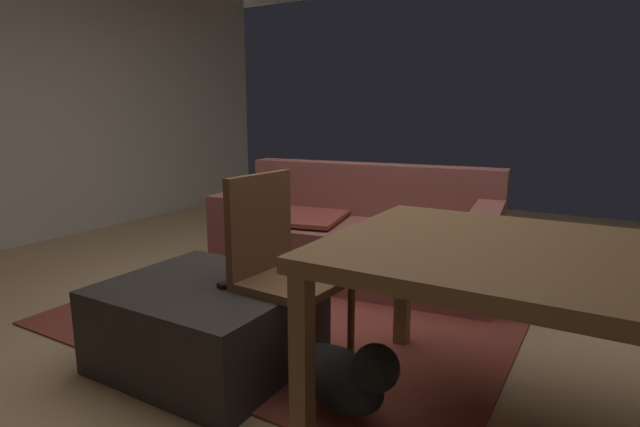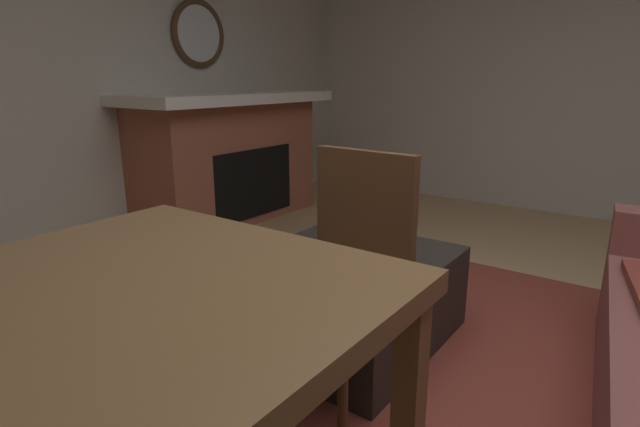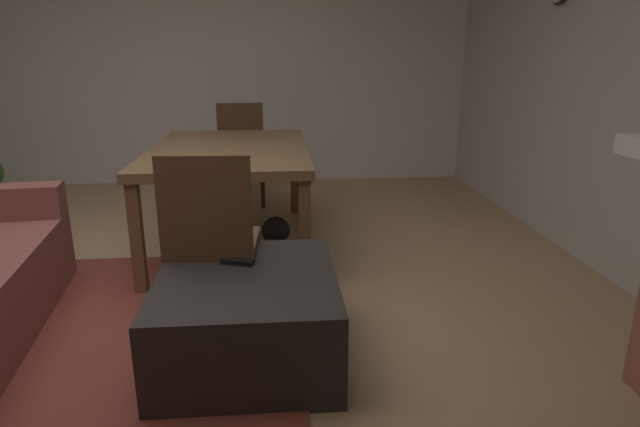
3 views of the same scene
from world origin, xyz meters
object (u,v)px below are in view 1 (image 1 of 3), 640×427
Objects in this scene: couch at (358,238)px; ottoman_coffee_table at (208,323)px; tv_remote at (234,283)px; dining_chair_west at (278,260)px; small_dog at (344,376)px; dining_table at (574,274)px.

couch reaches higher than ottoman_coffee_table.
tv_remote is (0.13, 0.05, 0.22)m from ottoman_coffee_table.
dining_chair_west is at bearing -79.86° from couch.
dining_table is at bearing 19.21° from small_dog.
dining_table reaches higher than tv_remote.
dining_chair_west is 1.72× the size of small_dog.
dining_chair_west is at bearing 58.95° from tv_remote.
tv_remote is 0.71m from small_dog.
couch is 1.80m from small_dog.
couch is 1.51m from tv_remote.
couch is 2.26× the size of ottoman_coffee_table.
small_dog is at bearing -5.92° from ottoman_coffee_table.
dining_table is at bearing -0.24° from dining_chair_west.
small_dog is (0.79, -0.08, -0.01)m from ottoman_coffee_table.
dining_chair_west is (-1.26, 0.01, -0.15)m from dining_table.
dining_chair_west is at bearing 179.76° from dining_table.
ottoman_coffee_table is 0.99× the size of dining_chair_west.
dining_chair_west reaches higher than tv_remote.
dining_table is 1.27m from dining_chair_west.
dining_table is at bearing 6.65° from ottoman_coffee_table.
dining_table is at bearing 23.29° from tv_remote.
dining_chair_west is (0.29, 0.19, 0.32)m from ottoman_coffee_table.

